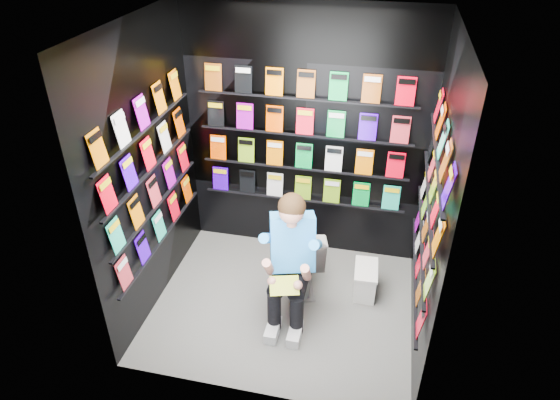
# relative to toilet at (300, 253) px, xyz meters

# --- Properties ---
(floor) EXTENTS (2.40, 2.40, 0.00)m
(floor) POSITION_rel_toilet_xyz_m (-0.09, -0.37, -0.37)
(floor) COLOR slate
(floor) RESTS_ON ground
(ceiling) EXTENTS (2.40, 2.40, 0.00)m
(ceiling) POSITION_rel_toilet_xyz_m (-0.09, -0.37, 2.23)
(ceiling) COLOR white
(ceiling) RESTS_ON floor
(wall_back) EXTENTS (2.40, 0.04, 2.60)m
(wall_back) POSITION_rel_toilet_xyz_m (-0.09, 0.63, 0.93)
(wall_back) COLOR black
(wall_back) RESTS_ON floor
(wall_front) EXTENTS (2.40, 0.04, 2.60)m
(wall_front) POSITION_rel_toilet_xyz_m (-0.09, -1.37, 0.93)
(wall_front) COLOR black
(wall_front) RESTS_ON floor
(wall_left) EXTENTS (0.04, 2.00, 2.60)m
(wall_left) POSITION_rel_toilet_xyz_m (-1.29, -0.37, 0.93)
(wall_left) COLOR black
(wall_left) RESTS_ON floor
(wall_right) EXTENTS (0.04, 2.00, 2.60)m
(wall_right) POSITION_rel_toilet_xyz_m (1.11, -0.37, 0.93)
(wall_right) COLOR black
(wall_right) RESTS_ON floor
(comics_back) EXTENTS (2.10, 0.06, 1.37)m
(comics_back) POSITION_rel_toilet_xyz_m (-0.09, 0.60, 0.94)
(comics_back) COLOR #F60520
(comics_back) RESTS_ON wall_back
(comics_left) EXTENTS (0.06, 1.70, 1.37)m
(comics_left) POSITION_rel_toilet_xyz_m (-1.26, -0.37, 0.94)
(comics_left) COLOR #F60520
(comics_left) RESTS_ON wall_left
(comics_right) EXTENTS (0.06, 1.70, 1.37)m
(comics_right) POSITION_rel_toilet_xyz_m (1.08, -0.37, 0.94)
(comics_right) COLOR #F60520
(comics_right) RESTS_ON wall_right
(toilet) EXTENTS (0.61, 0.84, 0.73)m
(toilet) POSITION_rel_toilet_xyz_m (0.00, 0.00, 0.00)
(toilet) COLOR white
(toilet) RESTS_ON floor
(longbox) EXTENTS (0.22, 0.37, 0.27)m
(longbox) POSITION_rel_toilet_xyz_m (0.65, -0.01, -0.23)
(longbox) COLOR white
(longbox) RESTS_ON floor
(longbox_lid) EXTENTS (0.23, 0.39, 0.03)m
(longbox_lid) POSITION_rel_toilet_xyz_m (0.65, -0.01, -0.08)
(longbox_lid) COLOR white
(longbox_lid) RESTS_ON longbox
(reader) EXTENTS (0.71, 0.88, 1.41)m
(reader) POSITION_rel_toilet_xyz_m (0.00, -0.38, 0.40)
(reader) COLOR #2784DF
(reader) RESTS_ON toilet
(held_comic) EXTENTS (0.27, 0.20, 0.10)m
(held_comic) POSITION_rel_toilet_xyz_m (0.00, -0.73, 0.21)
(held_comic) COLOR green
(held_comic) RESTS_ON reader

